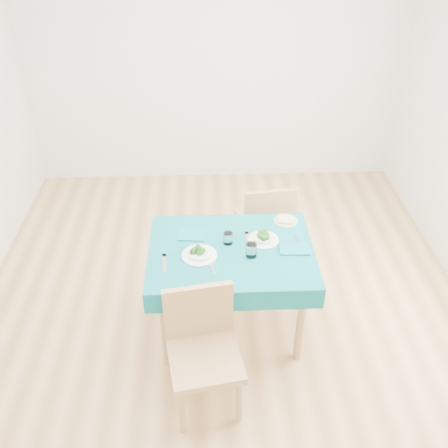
{
  "coord_description": "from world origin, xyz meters",
  "views": [
    {
      "loc": [
        -0.12,
        -2.93,
        2.89
      ],
      "look_at": [
        0.0,
        0.0,
        0.85
      ],
      "focal_mm": 40.0,
      "sensor_mm": 36.0,
      "label": 1
    }
  ],
  "objects_px": {
    "table": "(231,290)",
    "bowl_near": "(199,252)",
    "side_plate": "(285,221)",
    "chair_near": "(204,345)",
    "bowl_far": "(263,237)",
    "chair_far": "(264,212)"
  },
  "relations": [
    {
      "from": "chair_near",
      "to": "chair_far",
      "type": "height_order",
      "value": "chair_near"
    },
    {
      "from": "table",
      "to": "bowl_near",
      "type": "xyz_separation_m",
      "value": [
        -0.22,
        -0.06,
        0.42
      ]
    },
    {
      "from": "chair_far",
      "to": "chair_near",
      "type": "bearing_deg",
      "value": 63.0
    },
    {
      "from": "chair_far",
      "to": "side_plate",
      "type": "height_order",
      "value": "chair_far"
    },
    {
      "from": "chair_near",
      "to": "bowl_near",
      "type": "xyz_separation_m",
      "value": [
        -0.02,
        0.61,
        0.24
      ]
    },
    {
      "from": "table",
      "to": "bowl_far",
      "type": "height_order",
      "value": "bowl_far"
    },
    {
      "from": "chair_far",
      "to": "bowl_near",
      "type": "xyz_separation_m",
      "value": [
        -0.55,
        -0.88,
        0.27
      ]
    },
    {
      "from": "table",
      "to": "side_plate",
      "type": "distance_m",
      "value": 0.66
    },
    {
      "from": "chair_near",
      "to": "bowl_far",
      "type": "bearing_deg",
      "value": 51.25
    },
    {
      "from": "bowl_near",
      "to": "bowl_far",
      "type": "relative_size",
      "value": 1.11
    },
    {
      "from": "chair_far",
      "to": "bowl_far",
      "type": "relative_size",
      "value": 4.8
    },
    {
      "from": "bowl_far",
      "to": "chair_near",
      "type": "bearing_deg",
      "value": -119.29
    },
    {
      "from": "chair_near",
      "to": "table",
      "type": "bearing_deg",
      "value": 64.25
    },
    {
      "from": "table",
      "to": "side_plate",
      "type": "relative_size",
      "value": 6.27
    },
    {
      "from": "chair_far",
      "to": "side_plate",
      "type": "bearing_deg",
      "value": 94.28
    },
    {
      "from": "chair_near",
      "to": "bowl_near",
      "type": "distance_m",
      "value": 0.66
    },
    {
      "from": "table",
      "to": "chair_near",
      "type": "relative_size",
      "value": 1.03
    },
    {
      "from": "bowl_near",
      "to": "side_plate",
      "type": "bearing_deg",
      "value": 31.24
    },
    {
      "from": "chair_near",
      "to": "bowl_near",
      "type": "relative_size",
      "value": 4.52
    },
    {
      "from": "table",
      "to": "chair_far",
      "type": "bearing_deg",
      "value": 68.15
    },
    {
      "from": "bowl_far",
      "to": "side_plate",
      "type": "height_order",
      "value": "bowl_far"
    },
    {
      "from": "table",
      "to": "bowl_near",
      "type": "relative_size",
      "value": 4.67
    }
  ]
}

